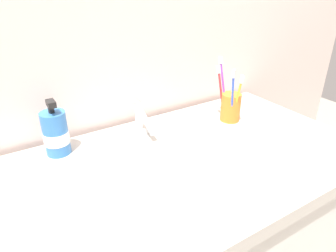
# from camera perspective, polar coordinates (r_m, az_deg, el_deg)

# --- Properties ---
(tiled_wall_back) EXTENTS (2.23, 0.04, 2.40)m
(tiled_wall_back) POSITION_cam_1_polar(r_m,az_deg,el_deg) (1.01, -7.55, 16.46)
(tiled_wall_back) COLOR beige
(tiled_wall_back) RESTS_ON ground
(sink_basin) EXTENTS (0.39, 0.39, 0.09)m
(sink_basin) POSITION_cam_1_polar(r_m,az_deg,el_deg) (0.86, 1.07, -7.87)
(sink_basin) COLOR white
(sink_basin) RESTS_ON vanity_counter
(faucet) EXTENTS (0.02, 0.14, 0.10)m
(faucet) POSITION_cam_1_polar(r_m,az_deg,el_deg) (0.96, -4.92, 1.42)
(faucet) COLOR silver
(faucet) RESTS_ON sink_basin
(toothbrush_cup) EXTENTS (0.07, 0.07, 0.10)m
(toothbrush_cup) POSITION_cam_1_polar(r_m,az_deg,el_deg) (1.06, 11.50, 3.42)
(toothbrush_cup) COLOR orange
(toothbrush_cup) RESTS_ON vanity_counter
(toothbrush_purple) EXTENTS (0.02, 0.05, 0.21)m
(toothbrush_purple) POSITION_cam_1_polar(r_m,az_deg,el_deg) (1.05, 10.15, 7.60)
(toothbrush_purple) COLOR purple
(toothbrush_purple) RESTS_ON toothbrush_cup
(toothbrush_yellow) EXTENTS (0.03, 0.05, 0.17)m
(toothbrush_yellow) POSITION_cam_1_polar(r_m,az_deg,el_deg) (1.01, 12.80, 5.45)
(toothbrush_yellow) COLOR yellow
(toothbrush_yellow) RESTS_ON toothbrush_cup
(toothbrush_blue) EXTENTS (0.04, 0.03, 0.19)m
(toothbrush_blue) POSITION_cam_1_polar(r_m,az_deg,el_deg) (1.00, 11.86, 5.90)
(toothbrush_blue) COLOR blue
(toothbrush_blue) RESTS_ON toothbrush_cup
(toothbrush_red) EXTENTS (0.03, 0.04, 0.18)m
(toothbrush_red) POSITION_cam_1_polar(r_m,az_deg,el_deg) (1.04, 9.71, 6.72)
(toothbrush_red) COLOR red
(toothbrush_red) RESTS_ON toothbrush_cup
(soap_dispenser) EXTENTS (0.07, 0.07, 0.16)m
(soap_dispenser) POSITION_cam_1_polar(r_m,az_deg,el_deg) (0.90, -20.04, -1.31)
(soap_dispenser) COLOR #3372BF
(soap_dispenser) RESTS_ON vanity_counter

